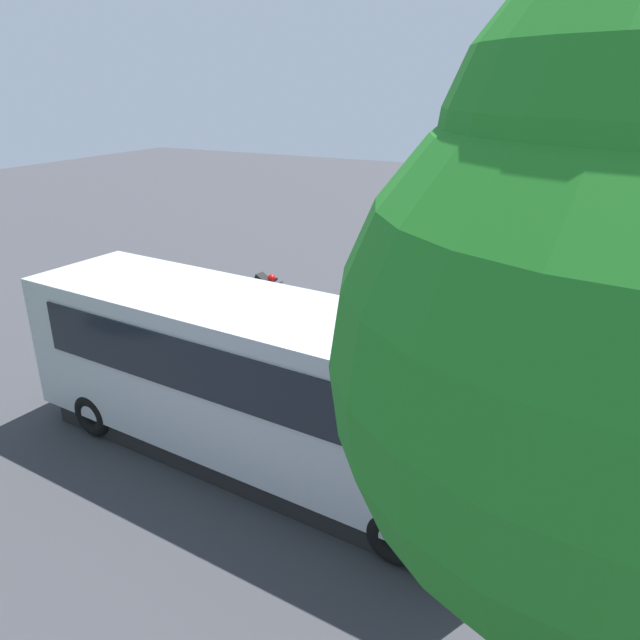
{
  "coord_description": "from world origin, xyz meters",
  "views": [
    {
      "loc": [
        -7.58,
        13.18,
        7.0
      ],
      "look_at": [
        -0.8,
        0.13,
        1.1
      ],
      "focal_mm": 33.76,
      "sensor_mm": 36.0,
      "label": 1
    }
  ],
  "objects_px": {
    "spectator_left": "(392,369)",
    "parked_motorcycle_dark": "(200,363)",
    "stunt_motorcycle": "(263,290)",
    "spectator_far_left": "(455,383)",
    "spectator_right": "(300,351)",
    "parked_motorcycle_silver": "(304,389)",
    "traffic_cone": "(304,324)",
    "tour_bus": "(256,384)",
    "spectator_centre": "(342,367)",
    "spectator_far_right": "(261,343)"
  },
  "relations": [
    {
      "from": "spectator_left",
      "to": "parked_motorcycle_silver",
      "type": "relative_size",
      "value": 0.86
    },
    {
      "from": "tour_bus",
      "to": "spectator_right",
      "type": "height_order",
      "value": "tour_bus"
    },
    {
      "from": "tour_bus",
      "to": "spectator_centre",
      "type": "distance_m",
      "value": 2.75
    },
    {
      "from": "spectator_left",
      "to": "traffic_cone",
      "type": "height_order",
      "value": "spectator_left"
    },
    {
      "from": "tour_bus",
      "to": "spectator_right",
      "type": "relative_size",
      "value": 5.75
    },
    {
      "from": "spectator_centre",
      "to": "spectator_right",
      "type": "height_order",
      "value": "spectator_right"
    },
    {
      "from": "spectator_far_left",
      "to": "spectator_right",
      "type": "height_order",
      "value": "spectator_right"
    },
    {
      "from": "spectator_far_left",
      "to": "parked_motorcycle_silver",
      "type": "bearing_deg",
      "value": 16.07
    },
    {
      "from": "tour_bus",
      "to": "spectator_far_left",
      "type": "height_order",
      "value": "tour_bus"
    },
    {
      "from": "spectator_left",
      "to": "spectator_centre",
      "type": "relative_size",
      "value": 1.05
    },
    {
      "from": "stunt_motorcycle",
      "to": "traffic_cone",
      "type": "relative_size",
      "value": 3.24
    },
    {
      "from": "spectator_far_left",
      "to": "spectator_far_right",
      "type": "distance_m",
      "value": 4.77
    },
    {
      "from": "parked_motorcycle_dark",
      "to": "stunt_motorcycle",
      "type": "height_order",
      "value": "stunt_motorcycle"
    },
    {
      "from": "parked_motorcycle_dark",
      "to": "spectator_left",
      "type": "bearing_deg",
      "value": -170.57
    },
    {
      "from": "tour_bus",
      "to": "spectator_left",
      "type": "xyz_separation_m",
      "value": [
        -1.64,
        -2.92,
        -0.6
      ]
    },
    {
      "from": "spectator_centre",
      "to": "spectator_far_right",
      "type": "bearing_deg",
      "value": -5.3
    },
    {
      "from": "spectator_far_left",
      "to": "spectator_right",
      "type": "relative_size",
      "value": 0.96
    },
    {
      "from": "spectator_far_right",
      "to": "parked_motorcycle_dark",
      "type": "height_order",
      "value": "spectator_far_right"
    },
    {
      "from": "tour_bus",
      "to": "parked_motorcycle_silver",
      "type": "height_order",
      "value": "tour_bus"
    },
    {
      "from": "stunt_motorcycle",
      "to": "spectator_left",
      "type": "bearing_deg",
      "value": 145.03
    },
    {
      "from": "tour_bus",
      "to": "spectator_far_right",
      "type": "bearing_deg",
      "value": -58.48
    },
    {
      "from": "stunt_motorcycle",
      "to": "tour_bus",
      "type": "bearing_deg",
      "value": 121.88
    },
    {
      "from": "spectator_left",
      "to": "stunt_motorcycle",
      "type": "relative_size",
      "value": 0.86
    },
    {
      "from": "tour_bus",
      "to": "spectator_right",
      "type": "bearing_deg",
      "value": -77.19
    },
    {
      "from": "tour_bus",
      "to": "parked_motorcycle_silver",
      "type": "bearing_deg",
      "value": -85.58
    },
    {
      "from": "traffic_cone",
      "to": "parked_motorcycle_dark",
      "type": "bearing_deg",
      "value": 76.8
    },
    {
      "from": "parked_motorcycle_silver",
      "to": "traffic_cone",
      "type": "height_order",
      "value": "parked_motorcycle_silver"
    },
    {
      "from": "spectator_centre",
      "to": "traffic_cone",
      "type": "distance_m",
      "value": 4.35
    },
    {
      "from": "spectator_far_right",
      "to": "spectator_left",
      "type": "bearing_deg",
      "value": -178.46
    },
    {
      "from": "tour_bus",
      "to": "spectator_far_left",
      "type": "relative_size",
      "value": 6.0
    },
    {
      "from": "tour_bus",
      "to": "parked_motorcycle_dark",
      "type": "relative_size",
      "value": 4.89
    },
    {
      "from": "spectator_right",
      "to": "tour_bus",
      "type": "bearing_deg",
      "value": 102.81
    },
    {
      "from": "parked_motorcycle_dark",
      "to": "stunt_motorcycle",
      "type": "bearing_deg",
      "value": -74.94
    },
    {
      "from": "spectator_far_left",
      "to": "parked_motorcycle_dark",
      "type": "height_order",
      "value": "spectator_far_left"
    },
    {
      "from": "spectator_far_right",
      "to": "stunt_motorcycle",
      "type": "xyz_separation_m",
      "value": [
        2.74,
        -4.37,
        -0.41
      ]
    },
    {
      "from": "parked_motorcycle_dark",
      "to": "spectator_centre",
      "type": "bearing_deg",
      "value": -172.43
    },
    {
      "from": "spectator_right",
      "to": "spectator_far_right",
      "type": "distance_m",
      "value": 1.1
    },
    {
      "from": "spectator_far_right",
      "to": "parked_motorcycle_dark",
      "type": "bearing_deg",
      "value": 26.89
    },
    {
      "from": "spectator_far_left",
      "to": "spectator_right",
      "type": "bearing_deg",
      "value": 3.73
    },
    {
      "from": "spectator_far_left",
      "to": "spectator_far_right",
      "type": "height_order",
      "value": "spectator_far_right"
    },
    {
      "from": "parked_motorcycle_dark",
      "to": "traffic_cone",
      "type": "relative_size",
      "value": 3.26
    },
    {
      "from": "parked_motorcycle_silver",
      "to": "stunt_motorcycle",
      "type": "height_order",
      "value": "stunt_motorcycle"
    },
    {
      "from": "parked_motorcycle_silver",
      "to": "spectator_right",
      "type": "bearing_deg",
      "value": -55.15
    },
    {
      "from": "parked_motorcycle_silver",
      "to": "traffic_cone",
      "type": "xyz_separation_m",
      "value": [
        2.07,
        -3.76,
        -0.18
      ]
    },
    {
      "from": "spectator_far_right",
      "to": "parked_motorcycle_silver",
      "type": "bearing_deg",
      "value": 155.9
    },
    {
      "from": "spectator_left",
      "to": "parked_motorcycle_dark",
      "type": "distance_m",
      "value": 4.85
    },
    {
      "from": "spectator_left",
      "to": "stunt_motorcycle",
      "type": "height_order",
      "value": "spectator_left"
    },
    {
      "from": "spectator_far_left",
      "to": "traffic_cone",
      "type": "distance_m",
      "value": 6.02
    },
    {
      "from": "parked_motorcycle_silver",
      "to": "spectator_left",
      "type": "bearing_deg",
      "value": -156.27
    },
    {
      "from": "spectator_left",
      "to": "parked_motorcycle_silver",
      "type": "xyz_separation_m",
      "value": [
        1.8,
        0.79,
        -0.57
      ]
    }
  ]
}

